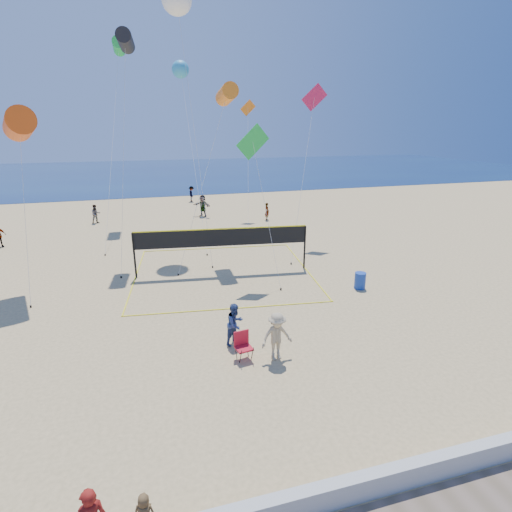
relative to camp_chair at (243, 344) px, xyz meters
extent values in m
plane|color=tan|center=(-1.12, -3.00, -0.57)|extent=(120.00, 120.00, 0.00)
cube|color=#10204E|center=(-1.12, 59.00, -0.55)|extent=(140.00, 50.00, 0.03)
imported|color=navy|center=(-0.01, 1.06, 0.23)|extent=(0.98, 0.94, 1.59)
imported|color=tan|center=(1.12, -0.34, 0.30)|extent=(1.17, 0.74, 1.73)
imported|color=gray|center=(2.23, 22.88, 0.37)|extent=(1.63, 1.63, 1.89)
imported|color=gray|center=(7.24, 19.94, 0.17)|extent=(0.40, 0.56, 1.47)
imported|color=gray|center=(-6.60, 22.79, 0.20)|extent=(0.90, 0.80, 1.53)
imported|color=gray|center=(2.24, 30.40, 0.23)|extent=(0.60, 1.04, 1.60)
cube|color=red|center=(0.02, -0.10, -0.12)|extent=(0.62, 0.58, 0.06)
cube|color=red|center=(-0.02, 0.12, 0.17)|extent=(0.54, 0.14, 0.54)
cylinder|color=black|center=(-0.17, -0.33, -0.32)|extent=(0.07, 0.28, 0.71)
cylinder|color=black|center=(-0.23, 0.06, -0.32)|extent=(0.07, 0.28, 0.71)
cylinder|color=black|center=(0.26, -0.26, -0.32)|extent=(0.07, 0.28, 0.71)
cylinder|color=black|center=(0.20, 0.13, -0.32)|extent=(0.07, 0.28, 0.71)
cylinder|color=#183C9E|center=(7.12, 4.44, -0.16)|extent=(0.58, 0.58, 0.82)
cylinder|color=black|center=(-3.52, 9.05, 0.66)|extent=(0.10, 0.10, 2.45)
cylinder|color=black|center=(5.61, 7.94, 0.66)|extent=(0.10, 0.10, 2.45)
cube|color=black|center=(1.04, 8.49, 1.42)|extent=(9.13, 1.14, 0.92)
cube|color=#FFF11A|center=(1.04, 8.49, 1.91)|extent=(9.13, 1.15, 0.06)
cube|color=#FFF11A|center=(0.49, 3.93, -0.56)|extent=(9.33, 1.19, 0.02)
cube|color=#FFF11A|center=(1.60, 13.06, -0.56)|extent=(9.33, 1.19, 0.02)
cylinder|color=#DF4D10|center=(-7.92, 9.49, 7.17)|extent=(2.07, 3.18, 1.61)
cylinder|color=silver|center=(-7.99, 8.02, 3.33)|extent=(0.15, 2.95, 7.70)
cylinder|color=black|center=(-8.05, 6.56, -0.52)|extent=(0.08, 0.08, 0.10)
cylinder|color=black|center=(-2.99, 13.55, 11.50)|extent=(1.01, 2.05, 1.08)
cylinder|color=silver|center=(-3.64, 11.38, 5.49)|extent=(1.33, 4.36, 12.02)
cylinder|color=black|center=(-4.30, 9.21, -0.52)|extent=(0.08, 0.08, 0.10)
cylinder|color=orange|center=(2.13, 11.51, 8.75)|extent=(0.92, 2.17, 1.19)
cylinder|color=silver|center=(0.39, 10.12, 4.12)|extent=(3.50, 2.79, 9.28)
cylinder|color=black|center=(-1.35, 8.74, -0.52)|extent=(0.08, 0.08, 0.10)
cube|color=green|center=(2.53, 7.62, 6.36)|extent=(1.76, 0.30, 1.75)
cylinder|color=silver|center=(2.91, 6.47, 2.92)|extent=(0.78, 2.33, 6.89)
cylinder|color=black|center=(3.29, 5.31, -0.52)|extent=(0.08, 0.08, 0.10)
cube|color=#C31D4B|center=(8.47, 13.92, 8.85)|extent=(1.74, 0.30, 1.73)
cylinder|color=silver|center=(6.81, 11.33, 4.16)|extent=(3.35, 5.21, 9.37)
cylinder|color=black|center=(5.14, 8.73, -0.52)|extent=(0.08, 0.08, 0.10)
cylinder|color=silver|center=(0.38, 12.43, 6.82)|extent=(0.56, 5.99, 14.68)
cylinder|color=black|center=(0.65, 9.44, -0.52)|extent=(0.08, 0.08, 0.10)
sphere|color=#2F98CA|center=(0.73, 21.00, 11.06)|extent=(1.46, 1.46, 1.27)
cylinder|color=silver|center=(0.73, 16.37, 5.27)|extent=(0.02, 9.26, 11.59)
cylinder|color=black|center=(0.72, 11.75, -0.52)|extent=(0.08, 0.08, 0.10)
cylinder|color=green|center=(-3.51, 23.43, 12.81)|extent=(0.93, 2.18, 1.19)
cylinder|color=silver|center=(-4.44, 18.45, 6.14)|extent=(1.87, 9.98, 13.34)
cylinder|color=black|center=(-5.36, 13.47, -0.52)|extent=(0.08, 0.08, 0.10)
cube|color=orange|center=(6.34, 22.62, 8.49)|extent=(1.36, 0.21, 1.34)
cylinder|color=silver|center=(5.44, 19.32, 3.99)|extent=(1.83, 6.61, 9.02)
cylinder|color=black|center=(4.53, 16.03, -0.52)|extent=(0.08, 0.08, 0.10)
camera|label=1|loc=(-2.93, -11.71, 7.16)|focal=28.00mm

